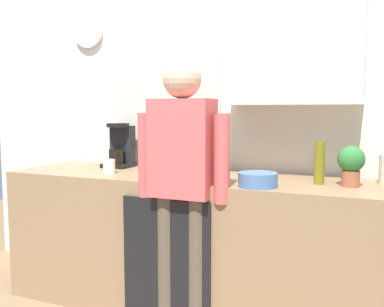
{
  "coord_description": "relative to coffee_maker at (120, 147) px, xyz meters",
  "views": [
    {
      "loc": [
        1.0,
        -2.21,
        1.32
      ],
      "look_at": [
        -0.05,
        0.25,
        1.04
      ],
      "focal_mm": 39.79,
      "sensor_mm": 36.0,
      "label": 1
    }
  ],
  "objects": [
    {
      "name": "back_wall_assembly",
      "position": [
        0.81,
        0.18,
        0.32
      ],
      "size": [
        4.27,
        0.42,
        2.6
      ],
      "color": "silver",
      "rests_on": "ground_plane"
    },
    {
      "name": "bottle_amber_beer",
      "position": [
        0.44,
        -0.03,
        -0.03
      ],
      "size": [
        0.06,
        0.06,
        0.23
      ],
      "primitive_type": "cylinder",
      "color": "brown",
      "rests_on": "kitchen_counter"
    },
    {
      "name": "person_at_sink",
      "position": [
        0.75,
        -0.52,
        -0.09
      ],
      "size": [
        0.57,
        0.22,
        1.6
      ],
      "rotation": [
        0.0,
        0.0,
        -0.23
      ],
      "color": "brown",
      "rests_on": "ground_plane"
    },
    {
      "name": "cup_yellow_cup",
      "position": [
        0.87,
        -0.4,
        -0.1
      ],
      "size": [
        0.07,
        0.07,
        0.08
      ],
      "primitive_type": "cylinder",
      "color": "yellow",
      "rests_on": "kitchen_counter"
    },
    {
      "name": "coffee_maker",
      "position": [
        0.0,
        0.0,
        0.0
      ],
      "size": [
        0.2,
        0.2,
        0.33
      ],
      "color": "black",
      "rests_on": "kitchen_counter"
    },
    {
      "name": "dishwasher_panel",
      "position": [
        0.65,
        -0.55,
        -0.64
      ],
      "size": [
        0.56,
        0.02,
        0.8
      ],
      "primitive_type": "cube",
      "color": "black",
      "rests_on": "ground_plane"
    },
    {
      "name": "kitchen_counter",
      "position": [
        0.75,
        -0.22,
        -0.59
      ],
      "size": [
        2.67,
        0.64,
        0.89
      ],
      "primitive_type": "cube",
      "color": "#937251",
      "rests_on": "ground_plane"
    },
    {
      "name": "cup_white_mug",
      "position": [
        0.12,
        -0.33,
        -0.1
      ],
      "size": [
        0.08,
        0.08,
        0.09
      ],
      "primitive_type": "cylinder",
      "color": "white",
      "rests_on": "kitchen_counter"
    },
    {
      "name": "mixing_bowl",
      "position": [
        1.17,
        -0.42,
        -0.11
      ],
      "size": [
        0.22,
        0.22,
        0.08
      ],
      "primitive_type": "cylinder",
      "color": "#4C72A5",
      "rests_on": "kitchen_counter"
    },
    {
      "name": "dish_soap",
      "position": [
        0.5,
        -0.45,
        -0.07
      ],
      "size": [
        0.06,
        0.06,
        0.18
      ],
      "color": "blue",
      "rests_on": "kitchen_counter"
    },
    {
      "name": "bottle_olive_oil",
      "position": [
        1.47,
        -0.2,
        -0.02
      ],
      "size": [
        0.06,
        0.06,
        0.25
      ],
      "primitive_type": "cylinder",
      "color": "olive",
      "rests_on": "kitchen_counter"
    },
    {
      "name": "potted_plant",
      "position": [
        1.64,
        -0.21,
        -0.01
      ],
      "size": [
        0.15,
        0.15,
        0.23
      ],
      "color": "#9E5638",
      "rests_on": "kitchen_counter"
    },
    {
      "name": "bottle_green_wine",
      "position": [
        0.81,
        -0.02,
        0.0
      ],
      "size": [
        0.07,
        0.07,
        0.3
      ],
      "primitive_type": "cylinder",
      "color": "#195923",
      "rests_on": "kitchen_counter"
    }
  ]
}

